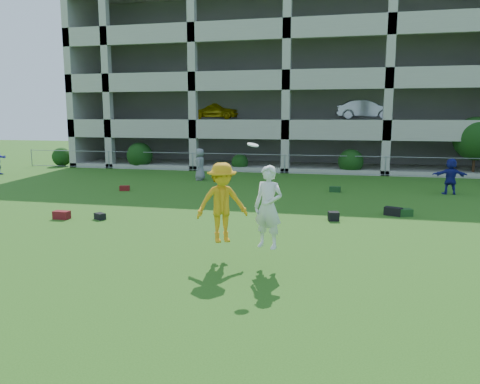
% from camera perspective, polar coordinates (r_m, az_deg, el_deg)
% --- Properties ---
extents(ground, '(100.00, 100.00, 0.00)m').
position_cam_1_polar(ground, '(11.11, -8.08, -9.43)').
color(ground, '#235114').
rests_on(ground, ground).
extents(bystander_c, '(0.71, 0.95, 1.76)m').
position_cam_1_polar(bystander_c, '(26.08, -4.90, 3.39)').
color(bystander_c, slate).
rests_on(bystander_c, ground).
extents(bystander_d, '(1.57, 0.63, 1.65)m').
position_cam_1_polar(bystander_d, '(23.35, 24.28, 1.77)').
color(bystander_d, navy).
rests_on(bystander_d, ground).
extents(bag_red_a, '(0.56, 0.31, 0.28)m').
position_cam_1_polar(bag_red_a, '(17.40, -20.91, -2.63)').
color(bag_red_a, '#570E13').
rests_on(bag_red_a, ground).
extents(bag_black_b, '(0.47, 0.42, 0.22)m').
position_cam_1_polar(bag_black_b, '(16.91, -16.71, -2.84)').
color(bag_black_b, black).
rests_on(bag_black_b, ground).
extents(bag_green_c, '(0.58, 0.49, 0.26)m').
position_cam_1_polar(bag_green_c, '(17.75, 19.43, -2.35)').
color(bag_green_c, '#153A17').
rests_on(bag_green_c, ground).
extents(crate_d, '(0.41, 0.41, 0.30)m').
position_cam_1_polar(crate_d, '(16.34, 11.33, -2.90)').
color(crate_d, black).
rests_on(crate_d, ground).
extents(bag_black_e, '(0.67, 0.51, 0.30)m').
position_cam_1_polar(bag_black_e, '(17.69, 18.17, -2.26)').
color(bag_black_e, black).
rests_on(bag_black_e, ground).
extents(bag_red_f, '(0.51, 0.40, 0.24)m').
position_cam_1_polar(bag_red_f, '(23.05, -13.89, 0.46)').
color(bag_red_f, '#5D0F11').
rests_on(bag_red_f, ground).
extents(bag_green_g, '(0.52, 0.34, 0.25)m').
position_cam_1_polar(bag_green_g, '(22.44, 11.50, 0.32)').
color(bag_green_g, black).
rests_on(bag_green_g, ground).
extents(frisbee_contest, '(2.35, 1.28, 2.48)m').
position_cam_1_polar(frisbee_contest, '(11.33, -0.79, -1.44)').
color(frisbee_contest, orange).
rests_on(frisbee_contest, ground).
extents(parking_garage, '(30.00, 14.00, 12.00)m').
position_cam_1_polar(parking_garage, '(37.78, 7.40, 12.96)').
color(parking_garage, '#9E998C').
rests_on(parking_garage, ground).
extents(fence, '(36.06, 0.06, 1.20)m').
position_cam_1_polar(fence, '(29.20, 5.46, 3.47)').
color(fence, gray).
rests_on(fence, ground).
extents(shrub_row, '(34.38, 2.52, 3.50)m').
position_cam_1_polar(shrub_row, '(29.58, 14.55, 5.04)').
color(shrub_row, '#163D11').
rests_on(shrub_row, ground).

